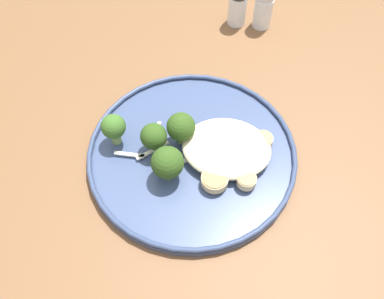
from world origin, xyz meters
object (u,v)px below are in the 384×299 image
at_px(salt_shaker, 263,10).
at_px(dinner_plate, 192,154).
at_px(seared_scallop_front_small, 247,180).
at_px(broccoli_floret_small_sprig, 114,127).
at_px(seared_scallop_on_noodles, 246,142).
at_px(seared_scallop_right_edge, 200,140).
at_px(broccoli_floret_right_tilted, 181,127).
at_px(seared_scallop_tilted_round, 232,151).
at_px(broccoli_floret_center_pile, 154,137).
at_px(broccoli_floret_near_rim, 167,163).
at_px(pepper_shaker, 237,7).
at_px(seared_scallop_left_edge, 263,140).
at_px(seared_scallop_half_hidden, 215,180).

bearing_deg(salt_shaker, dinner_plate, 75.64).
relative_size(seared_scallop_front_small, broccoli_floret_small_sprig, 0.51).
bearing_deg(seared_scallop_on_noodles, seared_scallop_right_edge, 6.41).
distance_m(broccoli_floret_small_sprig, broccoli_floret_right_tilted, 0.09).
bearing_deg(seared_scallop_tilted_round, broccoli_floret_small_sprig, 0.76).
bearing_deg(dinner_plate, seared_scallop_right_edge, -116.13).
distance_m(seared_scallop_front_small, broccoli_floret_right_tilted, 0.11).
distance_m(broccoli_floret_center_pile, broccoli_floret_near_rim, 0.05).
height_order(seared_scallop_on_noodles, pepper_shaker, pepper_shaker).
bearing_deg(seared_scallop_right_edge, pepper_shaker, -94.73).
bearing_deg(seared_scallop_tilted_round, broccoli_floret_near_rim, 30.01).
height_order(seared_scallop_front_small, salt_shaker, salt_shaker).
height_order(broccoli_floret_near_rim, salt_shaker, salt_shaker).
bearing_deg(pepper_shaker, broccoli_floret_center_pile, 74.29).
xyz_separation_m(seared_scallop_right_edge, seared_scallop_left_edge, (-0.09, -0.01, -0.00)).
bearing_deg(broccoli_floret_center_pile, broccoli_floret_near_rim, 124.20).
height_order(seared_scallop_half_hidden, broccoli_floret_small_sprig, broccoli_floret_small_sprig).
bearing_deg(seared_scallop_half_hidden, seared_scallop_right_edge, -63.96).
bearing_deg(dinner_plate, pepper_shaker, -96.03).
distance_m(seared_scallop_on_noodles, pepper_shaker, 0.27).
xyz_separation_m(seared_scallop_half_hidden, seared_scallop_front_small, (-0.04, -0.01, 0.00)).
height_order(seared_scallop_left_edge, broccoli_floret_small_sprig, broccoli_floret_small_sprig).
bearing_deg(broccoli_floret_center_pile, broccoli_floret_small_sprig, -5.11).
relative_size(seared_scallop_left_edge, broccoli_floret_center_pile, 0.56).
bearing_deg(broccoli_floret_center_pile, broccoli_floret_right_tilted, -149.62).
bearing_deg(broccoli_floret_small_sprig, dinner_plate, 178.03).
bearing_deg(pepper_shaker, seared_scallop_right_edge, 85.27).
relative_size(seared_scallop_left_edge, pepper_shaker, 0.41).
bearing_deg(pepper_shaker, dinner_plate, 83.97).
height_order(seared_scallop_tilted_round, broccoli_floret_near_rim, broccoli_floret_near_rim).
bearing_deg(broccoli_floret_near_rim, seared_scallop_right_edge, -120.67).
distance_m(seared_scallop_tilted_round, broccoli_floret_near_rim, 0.09).
bearing_deg(broccoli_floret_center_pile, seared_scallop_half_hidden, 155.02).
relative_size(seared_scallop_half_hidden, broccoli_floret_near_rim, 0.66).
distance_m(dinner_plate, broccoli_floret_right_tilted, 0.04).
bearing_deg(seared_scallop_on_noodles, broccoli_floret_center_pile, 11.37).
relative_size(dinner_plate, salt_shaker, 4.33).
xyz_separation_m(seared_scallop_front_small, seared_scallop_left_edge, (-0.02, -0.07, 0.00)).
bearing_deg(seared_scallop_left_edge, seared_scallop_front_small, 76.30).
height_order(seared_scallop_front_small, seared_scallop_on_noodles, seared_scallop_front_small).
distance_m(seared_scallop_tilted_round, salt_shaker, 0.29).
bearing_deg(seared_scallop_left_edge, seared_scallop_tilted_round, 30.58).
bearing_deg(broccoli_floret_small_sprig, seared_scallop_left_edge, -172.68).
bearing_deg(seared_scallop_right_edge, seared_scallop_left_edge, -171.23).
height_order(seared_scallop_left_edge, pepper_shaker, pepper_shaker).
xyz_separation_m(seared_scallop_left_edge, broccoli_floret_small_sprig, (0.20, 0.03, 0.02)).
relative_size(seared_scallop_tilted_round, seared_scallop_right_edge, 0.94).
relative_size(seared_scallop_half_hidden, seared_scallop_tilted_round, 1.11).
xyz_separation_m(seared_scallop_front_small, broccoli_floret_center_pile, (0.13, -0.04, 0.02)).
relative_size(dinner_plate, broccoli_floret_small_sprig, 5.63).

